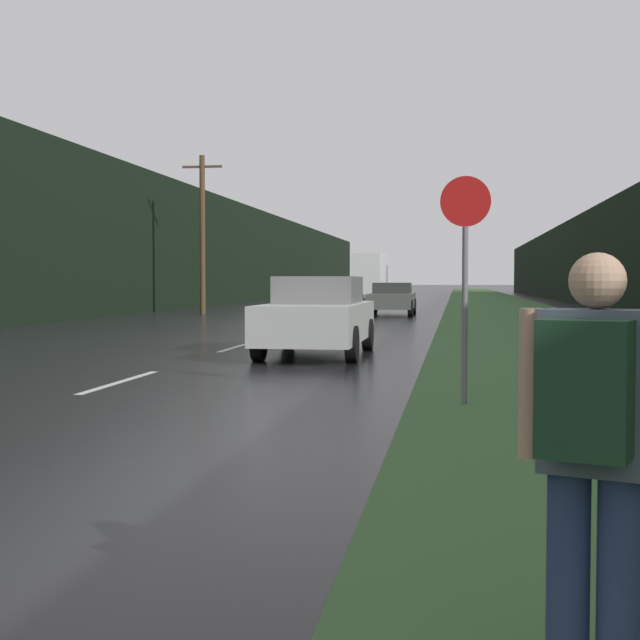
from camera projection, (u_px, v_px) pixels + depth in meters
name	position (u px, v px, depth m)	size (l,w,h in m)	color
grass_verge	(513.00, 315.00, 38.35)	(6.00, 240.00, 0.02)	#33562D
lane_stripe_c	(120.00, 382.00, 13.16)	(0.12, 3.00, 0.01)	silver
lane_stripe_d	(236.00, 347.00, 20.07)	(0.12, 3.00, 0.01)	silver
treeline_far_side	(187.00, 248.00, 50.76)	(2.00, 140.00, 6.67)	black
treeline_near_side	(617.00, 256.00, 47.19)	(2.00, 140.00, 5.57)	black
utility_pole_far	(202.00, 232.00, 39.54)	(1.80, 0.24, 7.04)	#4C3823
stop_sign	(465.00, 269.00, 10.66)	(0.60, 0.07, 2.75)	slate
hitchhiker_with_backpack	(593.00, 444.00, 3.14)	(0.53, 0.48, 1.60)	navy
car_passing_near	(318.00, 316.00, 17.79)	(1.94, 4.69, 1.58)	#BCBCBC
car_passing_far	(392.00, 298.00, 38.22)	(1.94, 4.61, 1.40)	#4C514C
car_oncoming	(315.00, 297.00, 45.05)	(1.93, 4.44, 1.34)	#9E9EA3
delivery_truck	(370.00, 275.00, 73.63)	(2.43, 8.80, 3.64)	gray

